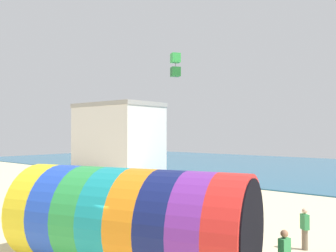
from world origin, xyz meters
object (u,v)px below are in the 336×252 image
at_px(bystander_near_water, 143,197).
at_px(bystander_mid_beach, 305,229).
at_px(giant_inflatable_tube, 131,219).
at_px(kite_green_box, 175,65).

relative_size(bystander_near_water, bystander_mid_beach, 0.98).
bearing_deg(giant_inflatable_tube, bystander_near_water, 131.63).
relative_size(kite_green_box, bystander_near_water, 1.02).
height_order(bystander_near_water, bystander_mid_beach, bystander_mid_beach).
distance_m(giant_inflatable_tube, bystander_mid_beach, 7.22).
bearing_deg(bystander_near_water, bystander_mid_beach, -5.91).
relative_size(kite_green_box, bystander_mid_beach, 1.00).
distance_m(bystander_near_water, bystander_mid_beach, 10.16).
bearing_deg(bystander_near_water, kite_green_box, 95.04).
xyz_separation_m(giant_inflatable_tube, bystander_mid_beach, (3.74, 6.12, -0.90)).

